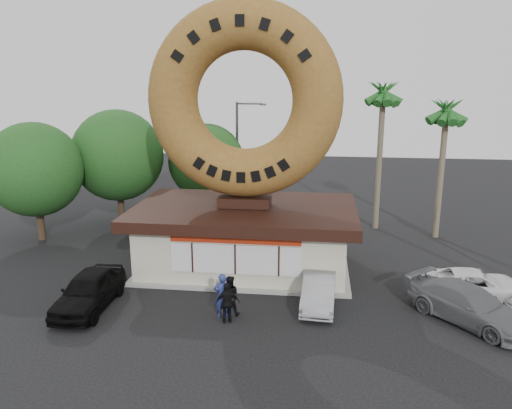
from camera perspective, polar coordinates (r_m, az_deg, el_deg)
The scene contains 16 objects.
ground at distance 20.90m, azimuth -3.70°, elevation -13.08°, with size 90.00×90.00×0.00m, color black.
donut_shop at distance 25.69m, azimuth -1.27°, elevation -3.47°, with size 11.20×7.20×3.80m.
giant_donut at distance 24.51m, azimuth -1.36°, elevation 11.78°, with size 9.47×9.47×2.41m, color olive.
tree_west at distance 34.22m, azimuth -15.54°, elevation 5.42°, with size 6.00×6.00×7.65m.
tree_mid at distance 34.53m, azimuth -5.70°, elevation 4.90°, with size 5.20×5.20×6.63m.
tree_far at distance 32.32m, azimuth -23.95°, elevation 3.66°, with size 5.60×5.60×7.14m.
palm_near at distance 32.48m, azimuth 14.33°, elevation 11.75°, with size 2.60×2.60×9.75m.
palm_far at distance 31.67m, azimuth 20.92°, elevation 9.52°, with size 2.60×2.60×8.75m.
street_lamp at distance 35.03m, azimuth -1.92°, elevation 5.86°, with size 2.11×0.20×8.00m.
person_left at distance 20.76m, azimuth -3.88°, elevation -10.36°, with size 0.70×0.46×1.91m, color navy.
person_center at distance 20.96m, azimuth -3.06°, elevation -10.37°, with size 0.84×0.65×1.72m, color black.
person_right at distance 20.38m, azimuth -3.28°, elevation -11.17°, with size 0.99×0.41×1.69m, color black.
car_black at distance 22.72m, azimuth -18.56°, elevation -9.30°, with size 1.88×4.68×1.59m, color black.
car_silver at distance 22.04m, azimuth 7.19°, elevation -9.80°, with size 1.37×3.94×1.30m, color #9C9DA1.
car_grey at distance 22.20m, azimuth 23.11°, elevation -10.47°, with size 2.05×5.04×1.46m, color slate.
car_white at distance 24.62m, azimuth 23.79°, elevation -8.35°, with size 2.10×4.55×1.27m, color white.
Camera 1 is at (3.60, -18.22, 9.59)m, focal length 35.00 mm.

